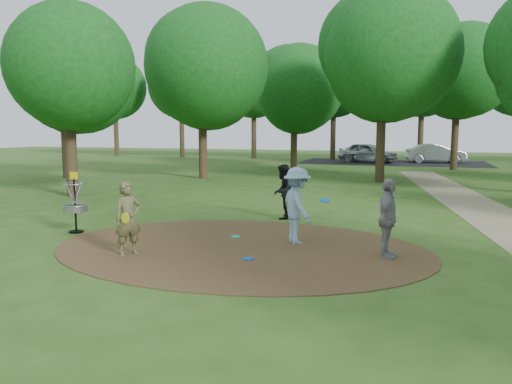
% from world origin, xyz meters
% --- Properties ---
extents(ground, '(100.00, 100.00, 0.00)m').
position_xyz_m(ground, '(0.00, 0.00, 0.00)').
color(ground, '#2D5119').
rests_on(ground, ground).
extents(dirt_clearing, '(8.40, 8.40, 0.02)m').
position_xyz_m(dirt_clearing, '(0.00, 0.00, 0.01)').
color(dirt_clearing, '#47301C').
rests_on(dirt_clearing, ground).
extents(parking_lot, '(14.00, 8.00, 0.01)m').
position_xyz_m(parking_lot, '(2.00, 30.00, 0.00)').
color(parking_lot, black).
rests_on(parking_lot, ground).
extents(player_observer_with_disc, '(0.64, 0.67, 1.54)m').
position_xyz_m(player_observer_with_disc, '(-1.98, -1.29, 0.77)').
color(player_observer_with_disc, brown).
rests_on(player_observer_with_disc, ground).
extents(player_throwing_with_disc, '(1.38, 1.30, 1.75)m').
position_xyz_m(player_throwing_with_disc, '(1.10, 0.82, 0.88)').
color(player_throwing_with_disc, '#87AEC9').
rests_on(player_throwing_with_disc, ground).
extents(player_walking_with_disc, '(0.67, 0.79, 1.59)m').
position_xyz_m(player_walking_with_disc, '(-0.00, 3.78, 0.80)').
color(player_walking_with_disc, black).
rests_on(player_walking_with_disc, ground).
extents(player_waiting_with_disc, '(0.54, 1.01, 1.63)m').
position_xyz_m(player_waiting_with_disc, '(3.14, 0.08, 0.82)').
color(player_waiting_with_disc, gray).
rests_on(player_waiting_with_disc, ground).
extents(disc_ground_cyan, '(0.22, 0.22, 0.02)m').
position_xyz_m(disc_ground_cyan, '(-0.43, 0.95, 0.03)').
color(disc_ground_cyan, '#18BAC6').
rests_on(disc_ground_cyan, dirt_clearing).
extents(disc_ground_blue, '(0.22, 0.22, 0.02)m').
position_xyz_m(disc_ground_blue, '(0.51, -0.92, 0.03)').
color(disc_ground_blue, blue).
rests_on(disc_ground_blue, dirt_clearing).
extents(car_left, '(4.84, 3.09, 1.53)m').
position_xyz_m(car_left, '(0.15, 29.42, 0.77)').
color(car_left, '#999AA0').
rests_on(car_left, ground).
extents(car_right, '(4.58, 2.16, 1.45)m').
position_xyz_m(car_right, '(5.13, 30.50, 0.73)').
color(car_right, '#95969C').
rests_on(car_right, ground).
extents(disc_golf_basket, '(0.63, 0.63, 1.54)m').
position_xyz_m(disc_golf_basket, '(-4.50, 0.30, 0.87)').
color(disc_golf_basket, black).
rests_on(disc_golf_basket, ground).
extents(tree_ring, '(36.67, 45.55, 9.11)m').
position_xyz_m(tree_ring, '(2.07, 9.52, 5.29)').
color(tree_ring, '#332316').
rests_on(tree_ring, ground).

